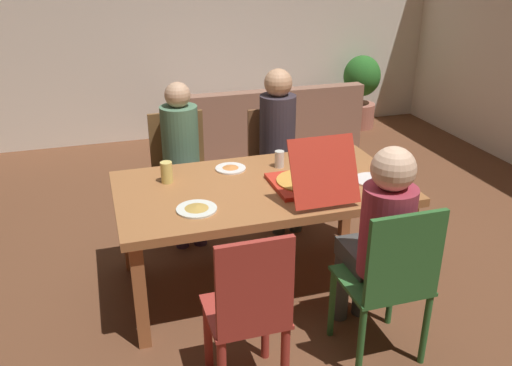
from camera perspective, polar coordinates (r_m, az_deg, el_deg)
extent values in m
plane|color=brown|center=(3.80, 0.45, -10.24)|extent=(20.00, 20.00, 0.00)
cube|color=white|center=(6.42, -8.80, 16.23)|extent=(6.51, 0.12, 2.61)
cube|color=#A56638|center=(3.45, 0.49, -0.57)|extent=(1.83, 1.01, 0.05)
cube|color=#A96136|center=(3.13, -12.15, -11.63)|extent=(0.07, 0.07, 0.67)
cube|color=#A96136|center=(3.61, 15.49, -6.88)|extent=(0.07, 0.07, 0.67)
cube|color=#A96136|center=(3.86, -13.47, -4.47)|extent=(0.07, 0.07, 0.67)
cube|color=#A96136|center=(4.26, 9.53, -1.37)|extent=(0.07, 0.07, 0.67)
cylinder|color=#2F672F|center=(3.23, 8.04, -12.48)|extent=(0.04, 0.04, 0.45)
cylinder|color=#2F672F|center=(3.39, 14.10, -11.08)|extent=(0.04, 0.04, 0.45)
cylinder|color=#2F672F|center=(2.98, 11.02, -16.30)|extent=(0.04, 0.04, 0.45)
cylinder|color=#2F672F|center=(3.16, 17.46, -14.52)|extent=(0.04, 0.04, 0.45)
cube|color=#2F672F|center=(3.05, 13.07, -10.01)|extent=(0.44, 0.41, 0.02)
cube|color=#2F672F|center=(2.78, 15.48, -7.70)|extent=(0.42, 0.03, 0.49)
cylinder|color=#444442|center=(3.37, 9.01, -10.61)|extent=(0.10, 0.10, 0.47)
cylinder|color=#444442|center=(3.43, 11.13, -10.15)|extent=(0.10, 0.10, 0.47)
cube|color=#444442|center=(3.14, 11.68, -7.52)|extent=(0.25, 0.33, 0.11)
cylinder|color=#A33343|center=(2.89, 13.63, -4.95)|extent=(0.28, 0.28, 0.49)
sphere|color=beige|center=(2.75, 14.32, 1.45)|extent=(0.23, 0.23, 0.23)
cylinder|color=brown|center=(4.25, -4.67, -2.82)|extent=(0.05, 0.05, 0.45)
cylinder|color=brown|center=(4.20, -9.81, -3.49)|extent=(0.05, 0.05, 0.45)
cylinder|color=brown|center=(4.54, -5.60, -1.03)|extent=(0.05, 0.05, 0.45)
cylinder|color=brown|center=(4.49, -10.41, -1.62)|extent=(0.05, 0.05, 0.45)
cube|color=brown|center=(4.27, -7.79, 0.62)|extent=(0.45, 0.40, 0.02)
cube|color=brown|center=(4.35, -8.39, 4.48)|extent=(0.43, 0.03, 0.47)
cylinder|color=#3C2C4A|center=(4.13, -6.00, -3.56)|extent=(0.10, 0.10, 0.47)
cylinder|color=#3C2C4A|center=(4.11, -7.92, -3.81)|extent=(0.10, 0.10, 0.47)
cube|color=#3C2C4A|center=(4.12, -7.49, 0.63)|extent=(0.25, 0.29, 0.11)
cylinder|color=#4F7758|center=(4.16, -8.03, 4.62)|extent=(0.28, 0.28, 0.51)
sphere|color=tan|center=(4.06, -8.31, 9.19)|extent=(0.19, 0.19, 0.19)
cylinder|color=brown|center=(4.45, 5.00, -1.57)|extent=(0.04, 0.04, 0.45)
cylinder|color=brown|center=(4.34, 0.69, -2.16)|extent=(0.04, 0.04, 0.45)
cylinder|color=brown|center=(4.73, 3.53, 0.06)|extent=(0.04, 0.04, 0.45)
cylinder|color=brown|center=(4.62, -0.56, -0.45)|extent=(0.04, 0.04, 0.45)
cube|color=brown|center=(4.44, 2.21, 1.75)|extent=(0.41, 0.39, 0.02)
cube|color=brown|center=(4.51, 1.52, 5.24)|extent=(0.39, 0.03, 0.44)
cylinder|color=#363D37|center=(4.32, 4.27, -2.23)|extent=(0.10, 0.10, 0.47)
cylinder|color=#363D37|center=(4.27, 2.48, -2.49)|extent=(0.10, 0.10, 0.47)
cube|color=#363D37|center=(4.29, 2.86, 1.79)|extent=(0.26, 0.29, 0.11)
cylinder|color=#372E37|center=(4.32, 2.28, 5.79)|extent=(0.29, 0.29, 0.54)
sphere|color=tan|center=(4.22, 2.37, 10.53)|extent=(0.22, 0.22, 0.22)
cylinder|color=#A9332A|center=(2.99, -5.10, -15.74)|extent=(0.05, 0.05, 0.45)
cylinder|color=#A9332A|center=(3.06, 0.99, -14.66)|extent=(0.05, 0.05, 0.45)
cylinder|color=#A9332A|center=(2.83, 3.08, -18.46)|extent=(0.05, 0.05, 0.45)
cube|color=#A9332A|center=(2.75, -1.19, -13.42)|extent=(0.39, 0.38, 0.02)
cube|color=#A9332A|center=(2.47, -0.10, -11.08)|extent=(0.37, 0.03, 0.49)
cube|color=red|center=(3.44, 5.13, -0.04)|extent=(0.41, 0.41, 0.03)
cylinder|color=gold|center=(3.43, 5.14, 0.27)|extent=(0.36, 0.36, 0.01)
cube|color=red|center=(3.12, 7.24, 1.23)|extent=(0.41, 0.18, 0.37)
cylinder|color=white|center=(3.13, -6.29, -2.76)|extent=(0.24, 0.24, 0.01)
cone|color=#BE9441|center=(3.12, -6.31, -2.53)|extent=(0.14, 0.14, 0.02)
cylinder|color=white|center=(3.68, -2.71, 1.55)|extent=(0.21, 0.21, 0.01)
cone|color=#D9803F|center=(3.67, -2.71, 1.75)|extent=(0.11, 0.11, 0.02)
cylinder|color=white|center=(3.57, 12.17, 0.31)|extent=(0.24, 0.24, 0.01)
cylinder|color=silver|center=(3.70, 2.49, 2.54)|extent=(0.06, 0.06, 0.12)
cylinder|color=silver|center=(3.68, 9.44, 2.12)|extent=(0.08, 0.08, 0.11)
cylinder|color=#E6CD5F|center=(3.85, 5.84, 3.29)|extent=(0.07, 0.07, 0.12)
cylinder|color=#E3CB67|center=(3.49, -9.43, 1.13)|extent=(0.08, 0.08, 0.14)
cube|color=#966A55|center=(6.19, 0.90, 5.67)|extent=(2.04, 0.78, 0.39)
cube|color=#966A55|center=(5.80, 1.88, 8.18)|extent=(2.04, 0.16, 0.34)
cube|color=#966A55|center=(5.90, -7.67, 7.45)|extent=(0.20, 0.74, 0.18)
cube|color=#966A55|center=(6.44, 8.80, 8.78)|extent=(0.20, 0.74, 0.18)
cylinder|color=#B66C5A|center=(7.02, 10.82, 7.07)|extent=(0.38, 0.38, 0.30)
cylinder|color=brown|center=(6.96, 10.97, 8.91)|extent=(0.05, 0.05, 0.17)
ellipsoid|color=#2B7027|center=(6.90, 11.14, 11.04)|extent=(0.45, 0.45, 0.50)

